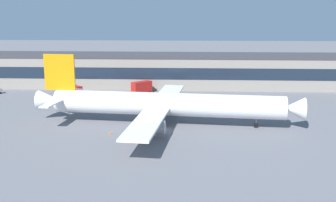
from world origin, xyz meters
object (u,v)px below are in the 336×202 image
object	(u,v)px
stair_truck	(74,90)
airliner	(163,104)
catering_truck	(141,87)
traffic_cone_0	(111,133)

from	to	relation	value
stair_truck	airliner	bearing A→B (deg)	-45.63
airliner	catering_truck	world-z (taller)	airliner
airliner	stair_truck	bearing A→B (deg)	134.37
airliner	catering_truck	distance (m)	39.23
traffic_cone_0	stair_truck	bearing A→B (deg)	115.72
airliner	stair_truck	world-z (taller)	airliner
catering_truck	traffic_cone_0	xyz separation A→B (m)	(-1.69, -47.12, -1.98)
stair_truck	catering_truck	distance (m)	22.40
catering_truck	airliner	bearing A→B (deg)	-75.39
stair_truck	catering_truck	world-z (taller)	catering_truck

